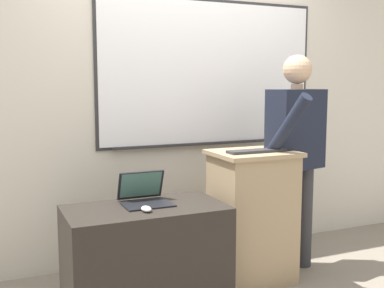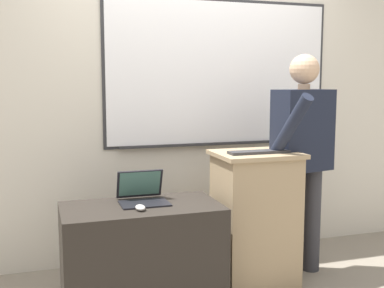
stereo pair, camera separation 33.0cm
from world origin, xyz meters
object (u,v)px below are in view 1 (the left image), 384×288
wireless_keyboard (257,151)px  laptop (144,193)px  person_presenter (296,147)px  computer_mouse_by_laptop (146,209)px  side_desk (146,258)px  lectern_podium (252,216)px

wireless_keyboard → laptop: bearing=176.9°
person_presenter → wireless_keyboard: (-0.41, -0.11, 0.01)m
person_presenter → laptop: 1.27m
laptop → wireless_keyboard: 0.87m
person_presenter → computer_mouse_by_laptop: 1.36m
side_desk → computer_mouse_by_laptop: computer_mouse_by_laptop is taller
lectern_podium → side_desk: size_ratio=0.95×
lectern_podium → side_desk: (-0.87, -0.12, -0.15)m
side_desk → person_presenter: bearing=7.6°
lectern_podium → person_presenter: (0.40, 0.04, 0.49)m
lectern_podium → side_desk: lectern_podium is taller
wireless_keyboard → side_desk: bearing=-175.7°
lectern_podium → person_presenter: 0.63m
lectern_podium → laptop: lectern_podium is taller
side_desk → computer_mouse_by_laptop: size_ratio=10.18×
person_presenter → computer_mouse_by_laptop: bearing=-179.7°
computer_mouse_by_laptop → wireless_keyboard: bearing=11.3°
lectern_podium → computer_mouse_by_laptop: bearing=-165.1°
laptop → computer_mouse_by_laptop: bearing=-104.4°
wireless_keyboard → computer_mouse_by_laptop: size_ratio=4.40×
side_desk → person_presenter: 1.43m
lectern_podium → computer_mouse_by_laptop: (-0.90, -0.24, 0.21)m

